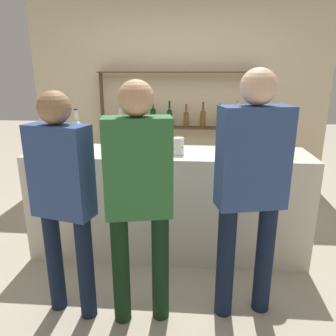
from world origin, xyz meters
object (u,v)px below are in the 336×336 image
(ice_bucket, at_px, (267,144))
(customer_left, at_px, (63,191))
(cork_jar, at_px, (178,146))
(counter_bottle_0, at_px, (78,133))
(counter_bottle_2, at_px, (143,137))
(wine_glass, at_px, (289,138))
(counter_bottle_3, at_px, (274,138))
(customer_right, at_px, (251,180))
(counter_bottle_1, at_px, (274,138))
(customer_center, at_px, (139,189))

(ice_bucket, distance_m, customer_left, 1.65)
(cork_jar, bearing_deg, ice_bucket, -3.60)
(counter_bottle_0, height_order, counter_bottle_2, counter_bottle_0)
(counter_bottle_0, bearing_deg, customer_left, -76.89)
(ice_bucket, bearing_deg, counter_bottle_0, 173.01)
(wine_glass, distance_m, ice_bucket, 0.34)
(wine_glass, bearing_deg, counter_bottle_3, -172.43)
(counter_bottle_0, distance_m, wine_glass, 1.92)
(customer_right, bearing_deg, counter_bottle_0, 46.31)
(counter_bottle_2, xyz_separation_m, cork_jar, (0.32, -0.11, -0.05))
(counter_bottle_1, relative_size, counter_bottle_3, 1.16)
(counter_bottle_0, distance_m, counter_bottle_1, 1.77)
(ice_bucket, xyz_separation_m, customer_left, (-1.45, -0.77, -0.17))
(wine_glass, bearing_deg, cork_jar, -168.76)
(customer_center, bearing_deg, customer_left, 75.99)
(customer_center, bearing_deg, counter_bottle_0, 25.38)
(counter_bottle_3, relative_size, cork_jar, 2.07)
(counter_bottle_1, xyz_separation_m, customer_left, (-1.54, -0.90, -0.20))
(counter_bottle_3, bearing_deg, customer_center, -135.81)
(customer_left, bearing_deg, wine_glass, -44.15)
(ice_bucket, bearing_deg, cork_jar, 176.40)
(cork_jar, distance_m, customer_center, 0.87)
(counter_bottle_1, bearing_deg, counter_bottle_2, 178.73)
(counter_bottle_0, xyz_separation_m, counter_bottle_1, (1.77, -0.08, -0.00))
(wine_glass, relative_size, customer_left, 0.11)
(counter_bottle_2, xyz_separation_m, customer_right, (0.83, -0.82, -0.11))
(cork_jar, xyz_separation_m, customer_right, (0.51, -0.71, -0.05))
(ice_bucket, relative_size, cork_jar, 1.58)
(wine_glass, height_order, customer_left, customer_left)
(cork_jar, relative_size, customer_right, 0.09)
(ice_bucket, relative_size, customer_right, 0.14)
(counter_bottle_1, height_order, wine_glass, counter_bottle_1)
(counter_bottle_3, distance_m, customer_center, 1.47)
(counter_bottle_2, distance_m, customer_left, 1.02)
(counter_bottle_0, relative_size, customer_center, 0.22)
(counter_bottle_3, distance_m, ice_bucket, 0.25)
(wine_glass, xyz_separation_m, cork_jar, (-0.98, -0.20, -0.05))
(counter_bottle_2, bearing_deg, counter_bottle_0, 175.42)
(counter_bottle_3, height_order, customer_right, customer_right)
(cork_jar, height_order, customer_left, customer_left)
(counter_bottle_3, relative_size, customer_center, 0.18)
(customer_left, relative_size, customer_right, 0.92)
(wine_glass, distance_m, customer_left, 1.98)
(counter_bottle_2, relative_size, counter_bottle_3, 1.06)
(counter_bottle_2, distance_m, cork_jar, 0.34)
(counter_bottle_0, distance_m, customer_left, 1.02)
(counter_bottle_2, xyz_separation_m, wine_glass, (1.30, 0.09, -0.01))
(counter_bottle_2, distance_m, customer_right, 1.17)
(customer_right, bearing_deg, counter_bottle_1, -34.32)
(counter_bottle_2, relative_size, ice_bucket, 1.39)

